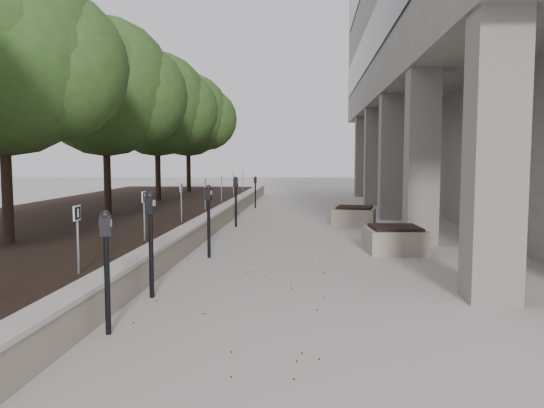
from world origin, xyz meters
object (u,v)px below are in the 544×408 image
(crabapple_tree_4, at_px, (157,126))
(parking_meter_5, at_px, (255,192))
(crabapple_tree_3, at_px, (106,117))
(crabapple_tree_5, at_px, (188,132))
(parking_meter_1, at_px, (107,273))
(parking_meter_2, at_px, (151,245))
(crabapple_tree_2, at_px, (3,97))
(parking_meter_3, at_px, (209,221))
(planter_back, at_px, (354,216))
(parking_meter_4, at_px, (236,202))
(planter_front, at_px, (395,239))

(crabapple_tree_4, distance_m, parking_meter_5, 4.48)
(crabapple_tree_3, xyz_separation_m, crabapple_tree_5, (0.00, 10.00, 0.00))
(parking_meter_1, bearing_deg, parking_meter_2, 79.91)
(crabapple_tree_2, distance_m, parking_meter_2, 4.68)
(parking_meter_3, relative_size, planter_back, 1.23)
(crabapple_tree_2, height_order, parking_meter_4, crabapple_tree_2)
(parking_meter_3, height_order, planter_back, parking_meter_3)
(parking_meter_1, xyz_separation_m, parking_meter_5, (0.11, 15.12, -0.09))
(crabapple_tree_3, relative_size, crabapple_tree_4, 1.00)
(parking_meter_4, bearing_deg, parking_meter_3, -78.73)
(crabapple_tree_5, distance_m, parking_meter_3, 14.75)
(crabapple_tree_3, xyz_separation_m, parking_meter_1, (3.37, -8.82, -2.40))
(parking_meter_1, relative_size, parking_meter_5, 1.15)
(crabapple_tree_3, relative_size, parking_meter_2, 3.56)
(crabapple_tree_2, xyz_separation_m, parking_meter_5, (3.49, 11.30, -2.50))
(planter_front, bearing_deg, crabapple_tree_2, -166.22)
(parking_meter_1, relative_size, parking_meter_4, 0.98)
(parking_meter_2, xyz_separation_m, parking_meter_4, (0.12, 7.85, -0.04))
(planter_back, bearing_deg, crabapple_tree_4, 152.15)
(parking_meter_2, relative_size, planter_front, 1.28)
(crabapple_tree_4, height_order, planter_front, crabapple_tree_4)
(crabapple_tree_2, relative_size, parking_meter_5, 4.36)
(crabapple_tree_5, distance_m, parking_meter_1, 19.27)
(crabapple_tree_2, bearing_deg, parking_meter_4, 58.14)
(parking_meter_3, bearing_deg, parking_meter_1, -75.30)
(crabapple_tree_2, relative_size, parking_meter_1, 3.80)
(crabapple_tree_3, distance_m, crabapple_tree_4, 5.00)
(crabapple_tree_2, relative_size, crabapple_tree_4, 1.00)
(crabapple_tree_4, xyz_separation_m, crabapple_tree_5, (0.00, 5.00, 0.00))
(crabapple_tree_4, bearing_deg, crabapple_tree_5, 90.00)
(crabapple_tree_2, height_order, parking_meter_3, crabapple_tree_2)
(parking_meter_2, distance_m, parking_meter_4, 7.85)
(parking_meter_3, relative_size, parking_meter_5, 1.17)
(crabapple_tree_4, relative_size, planter_front, 4.56)
(crabapple_tree_3, bearing_deg, parking_meter_3, -48.41)
(crabapple_tree_4, relative_size, parking_meter_1, 3.80)
(parking_meter_4, bearing_deg, crabapple_tree_5, 120.40)
(parking_meter_1, distance_m, parking_meter_4, 9.48)
(crabapple_tree_2, distance_m, crabapple_tree_4, 10.00)
(parking_meter_1, height_order, parking_meter_4, parking_meter_4)
(planter_front, height_order, planter_back, same)
(crabapple_tree_2, distance_m, parking_meter_5, 12.08)
(parking_meter_2, distance_m, parking_meter_3, 3.11)
(parking_meter_2, xyz_separation_m, parking_meter_5, (0.09, 13.49, -0.14))
(crabapple_tree_2, bearing_deg, parking_meter_5, 72.85)
(parking_meter_4, height_order, planter_back, parking_meter_4)
(parking_meter_2, height_order, parking_meter_4, parking_meter_2)
(crabapple_tree_5, height_order, parking_meter_3, crabapple_tree_5)
(crabapple_tree_3, distance_m, parking_meter_2, 8.30)
(parking_meter_5, bearing_deg, crabapple_tree_4, -145.91)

